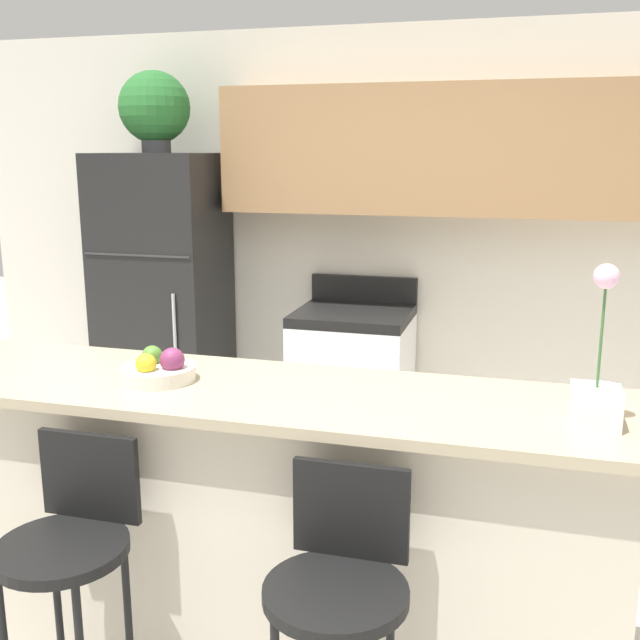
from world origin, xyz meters
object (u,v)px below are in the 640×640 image
stove_range (353,383)px  orchid_vase (597,388)px  bar_stool_left (70,549)px  refrigerator (164,300)px  bar_stool_right (339,592)px  fruit_bowl (159,369)px  potted_plant_on_fridge (155,109)px

stove_range → orchid_vase: orchid_vase is taller
orchid_vase → bar_stool_left: bearing=-164.2°
refrigerator → stove_range: refrigerator is taller
bar_stool_right → bar_stool_left: bearing=180.0°
bar_stool_left → refrigerator: bearing=111.0°
refrigerator → bar_stool_right: refrigerator is taller
refrigerator → fruit_bowl: (1.01, -1.98, 0.20)m
bar_stool_left → potted_plant_on_fridge: size_ratio=2.07×
bar_stool_left → orchid_vase: (1.48, 0.42, 0.50)m
stove_range → bar_stool_right: bearing=-77.6°
bar_stool_right → fruit_bowl: 0.98m
stove_range → orchid_vase: bearing=-59.7°
refrigerator → orchid_vase: bearing=-39.9°
fruit_bowl → stove_range: bearing=83.8°
orchid_vase → fruit_bowl: 1.40m
refrigerator → stove_range: bearing=0.5°
bar_stool_left → fruit_bowl: fruit_bowl is taller
bar_stool_left → orchid_vase: 1.61m
bar_stool_right → potted_plant_on_fridge: size_ratio=2.07×
stove_range → bar_stool_left: (-0.29, -2.45, 0.21)m
fruit_bowl → bar_stool_left: bearing=-99.2°
stove_range → fruit_bowl: bearing=-96.2°
stove_range → bar_stool_right: 2.52m
stove_range → bar_stool_right: (0.54, -2.45, 0.21)m
orchid_vase → fruit_bowl: orchid_vase is taller
stove_range → potted_plant_on_fridge: size_ratio=2.23×
bar_stool_right → fruit_bowl: size_ratio=3.92×
bar_stool_right → potted_plant_on_fridge: potted_plant_on_fridge is taller
potted_plant_on_fridge → fruit_bowl: potted_plant_on_fridge is taller
orchid_vase → stove_range: bearing=120.3°
bar_stool_right → refrigerator: bearing=125.9°
orchid_vase → fruit_bowl: size_ratio=1.85×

